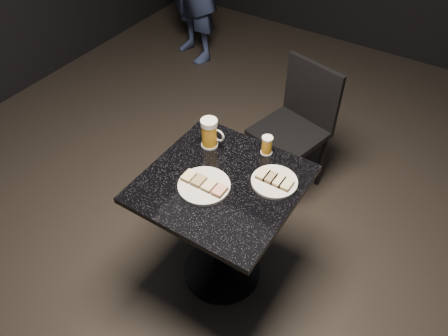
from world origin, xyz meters
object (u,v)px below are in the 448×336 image
Objects in this scene: plate_small at (274,182)px; table at (222,215)px; plate_large at (204,186)px; chair at (297,122)px; beer_mug at (210,133)px; beer_tumbler at (267,145)px.

plate_small reaches higher than table.
plate_large reaches higher than table.
table is at bearing -149.36° from plate_small.
plate_small is at bearing 30.64° from table.
plate_small is at bearing 37.18° from plate_large.
table is at bearing -88.98° from chair.
table is 4.75× the size of beer_mug.
chair is at bearing 76.44° from beer_mug.
beer_mug is (-0.19, 0.18, 0.32)m from table.
plate_small is 0.35m from table.
plate_large is at bearing -91.97° from chair.
beer_tumbler is 0.68m from chair.
chair is at bearing 106.29° from plate_small.
beer_tumbler is at bearing 74.79° from table.
beer_tumbler is 0.11× the size of chair.
chair reaches higher than table.
table is at bearing -105.21° from beer_tumbler.
chair reaches higher than plate_small.
plate_small is 0.21m from beer_tumbler.
chair is (-0.09, 0.61, -0.30)m from beer_tumbler.
plate_large is 0.32× the size of table.
plate_large and plate_small have the same top height.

